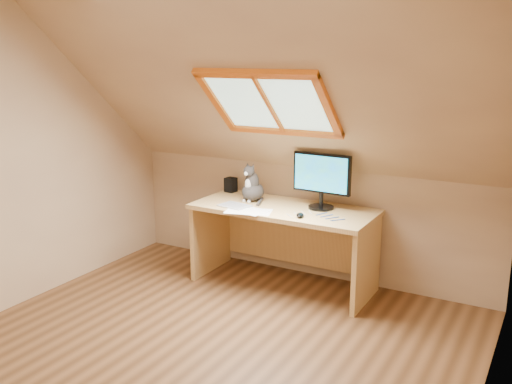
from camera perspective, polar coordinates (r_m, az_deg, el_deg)
The scene contains 10 objects.
ground at distance 4.02m, azimuth -5.99°, elevation -16.05°, with size 3.50×3.50×0.00m, color brown.
room_shell at distance 3.47m, azimuth -7.46°, elevation 4.27°, with size 3.52×3.52×2.41m.
desk at distance 4.99m, azimuth 3.10°, elevation -3.78°, with size 1.56×0.68×0.71m.
monitor at distance 4.79m, azimuth 6.58°, elevation 1.48°, with size 0.51×0.22×0.47m.
cat at distance 5.04m, azimuth -0.37°, elevation 0.49°, with size 0.23×0.26×0.35m.
desk_speaker at distance 5.39m, azimuth -2.54°, elevation 0.73°, with size 0.09×0.09×0.14m, color black.
graphics_tablet at distance 4.89m, azimuth -2.15°, elevation -1.39°, with size 0.26×0.18×0.01m, color #B2B2B7.
mouse at distance 4.58m, azimuth 4.43°, elevation -2.32°, with size 0.06×0.11×0.03m, color black.
papers at distance 4.72m, azimuth -0.29°, elevation -1.98°, with size 0.35×0.30×0.01m.
cables at distance 4.62m, azimuth 6.18°, elevation -2.38°, with size 0.51×0.26×0.01m.
Camera 1 is at (2.04, -2.84, 2.00)m, focal length 40.00 mm.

